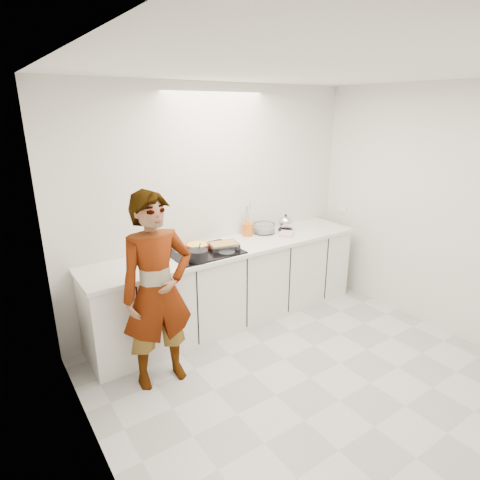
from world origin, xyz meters
TOP-DOWN VIEW (x-y plane):
  - floor at (0.00, 0.00)m, footprint 3.60×3.20m
  - ceiling at (0.00, 0.00)m, footprint 3.60×3.20m
  - wall_back at (0.00, 1.60)m, footprint 3.60×0.00m
  - wall_left at (-1.80, 0.00)m, footprint 0.00×3.20m
  - wall_right at (1.80, 0.02)m, footprint 0.02×3.20m
  - base_cabinets at (0.00, 1.28)m, footprint 3.20×0.58m
  - countertop at (0.00, 1.28)m, footprint 3.24×0.64m
  - hob at (-0.35, 1.26)m, footprint 0.72×0.54m
  - tart_dish at (-0.35, 1.41)m, footprint 0.31×0.31m
  - saucepan at (-0.53, 1.07)m, footprint 0.23×0.23m
  - baking_dish at (-0.14, 1.23)m, footprint 0.34×0.28m
  - mixing_bowl at (0.58, 1.46)m, footprint 0.33×0.33m
  - tea_towel at (0.74, 1.23)m, footprint 0.26×0.25m
  - kettle at (0.87, 1.40)m, footprint 0.24×0.24m
  - utensil_crock at (0.36, 1.48)m, footprint 0.14×0.14m
  - cook at (-1.10, 0.76)m, footprint 0.65×0.45m

SIDE VIEW (x-z plane):
  - floor at x=0.00m, z-range 0.00..0.00m
  - base_cabinets at x=0.00m, z-range 0.00..0.87m
  - cook at x=-1.10m, z-range 0.00..1.73m
  - countertop at x=0.00m, z-range 0.87..0.91m
  - hob at x=-0.35m, z-range 0.91..0.92m
  - tea_towel at x=0.74m, z-range 0.91..0.94m
  - tart_dish at x=-0.35m, z-range 0.93..0.97m
  - baking_dish at x=-0.14m, z-range 0.93..0.99m
  - mixing_bowl at x=0.58m, z-range 0.91..1.03m
  - saucepan at x=-0.53m, z-range 0.89..1.07m
  - utensil_crock at x=0.36m, z-range 0.91..1.06m
  - kettle at x=0.87m, z-range 0.89..1.10m
  - wall_right at x=1.80m, z-range 0.00..2.60m
  - wall_back at x=0.00m, z-range 0.00..2.60m
  - wall_left at x=-1.80m, z-range 0.00..2.60m
  - ceiling at x=0.00m, z-range 2.60..2.60m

